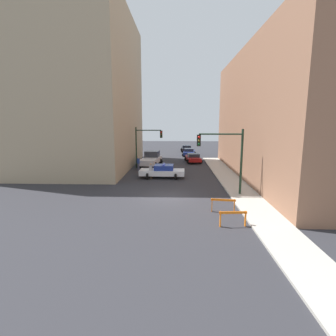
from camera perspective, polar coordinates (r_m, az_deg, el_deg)
name	(u,v)px	position (r m, az deg, el deg)	size (l,w,h in m)	color
ground_plane	(167,197)	(20.81, -0.28, -6.35)	(120.00, 120.00, 0.00)	#2D2D33
sidewalk_right	(246,197)	(21.48, 16.59, -6.09)	(2.40, 44.00, 0.12)	#B2ADA3
building_corner_left	(76,92)	(36.45, -19.30, 15.32)	(14.00, 20.00, 19.11)	tan
building_right	(299,114)	(30.68, 26.71, 10.44)	(12.00, 28.00, 13.28)	#93664C
traffic_light_near	(227,152)	(21.20, 12.70, 3.45)	(3.64, 0.35, 5.20)	black
traffic_light_far	(145,141)	(33.51, -5.09, 5.79)	(3.44, 0.35, 5.20)	black
police_car	(163,171)	(27.63, -1.19, -0.69)	(4.75, 2.45, 1.52)	white
white_truck	(151,159)	(35.33, -3.73, 1.96)	(3.06, 5.60, 1.90)	silver
parked_car_near	(193,158)	(38.34, 5.50, 2.23)	(2.53, 4.45, 1.31)	maroon
parked_car_mid	(189,152)	(45.50, 4.62, 3.48)	(2.55, 4.46, 1.31)	navy
parked_car_far	(187,148)	(51.68, 4.05, 4.28)	(2.33, 4.33, 1.31)	black
pedestrian_crossing	(151,171)	(27.13, -3.77, -0.61)	(0.47, 0.47, 1.66)	#382D23
pedestrian_corner	(138,163)	(32.27, -6.48, 1.06)	(0.36, 0.36, 1.66)	#474C66
barrier_front	(233,216)	(15.47, 13.96, -10.14)	(1.60, 0.28, 0.90)	orange
barrier_mid	(223,203)	(17.67, 11.91, -7.50)	(1.59, 0.35, 0.90)	orange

